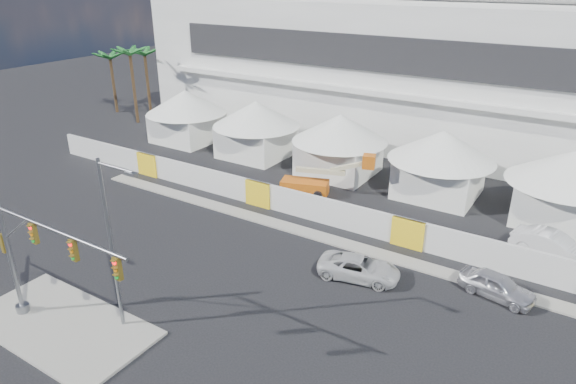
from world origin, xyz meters
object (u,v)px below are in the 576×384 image
Objects in this scene: sedan_silver at (497,286)px; streetlight_median at (113,236)px; pickup_curb at (359,268)px; traffic_mast at (32,258)px; lot_car_a at (552,245)px; boom_lift at (312,184)px.

sedan_silver is 0.46× the size of streetlight_median.
traffic_mast is (-11.52, -12.74, 3.38)m from pickup_curb.
sedan_silver reaches higher than pickup_curb.
lot_car_a is at bearing -5.17° from sedan_silver.
traffic_mast is at bearing -148.55° from streetlight_median.
sedan_silver is at bearing 40.19° from streetlight_median.
lot_car_a is 30.14m from traffic_mast.
traffic_mast is (-20.81, -21.56, 3.24)m from lot_car_a.
boom_lift is at bearing 100.92° from lot_car_a.
pickup_curb is 12.81m from lot_car_a.
traffic_mast is at bearing -116.47° from boom_lift.
pickup_curb is at bearing 119.76° from sedan_silver.
lot_car_a is (9.29, 8.82, 0.14)m from pickup_curb.
traffic_mast is at bearing 126.22° from pickup_curb.
streetlight_median is at bearing -107.25° from boom_lift.
streetlight_median is at bearing 149.73° from lot_car_a.
pickup_curb is at bearing -65.26° from boom_lift.
boom_lift reaches higher than lot_car_a.
streetlight_median is 20.06m from boom_lift.
sedan_silver is 0.85× the size of lot_car_a.
sedan_silver is 6.76m from lot_car_a.
boom_lift is (3.17, 21.73, -3.04)m from traffic_mast.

